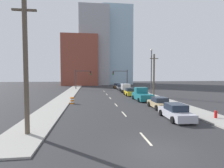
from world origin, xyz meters
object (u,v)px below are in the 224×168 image
fire_hydrant (216,115)px  sedan_brown (117,86)px  traffic_signal_right (123,76)px  sedan_gray (120,87)px  traffic_signal_left (81,76)px  sedan_tan (160,103)px  box_truck_black (125,88)px  utility_pole_right_mid (154,75)px  street_lamp (151,69)px  sedan_yellow (130,92)px  utility_pole_left_near (26,66)px  pickup_truck_teal (142,95)px  sedan_silver (176,112)px  traffic_barrel (72,101)px

fire_hydrant → sedan_brown: (-3.48, 38.69, 0.28)m
traffic_signal_right → sedan_gray: 4.32m
traffic_signal_left → sedan_gray: (11.18, -2.81, -3.05)m
fire_hydrant → sedan_tan: (-3.14, 5.91, 0.22)m
traffic_signal_left → box_truck_black: traffic_signal_left is taller
utility_pole_right_mid → sedan_tan: bearing=-106.7°
utility_pole_right_mid → street_lamp: street_lamp is taller
traffic_signal_right → sedan_yellow: traffic_signal_right is taller
fire_hydrant → utility_pole_left_near: bearing=-171.6°
traffic_signal_left → sedan_gray: 11.93m
traffic_signal_left → pickup_truck_teal: size_ratio=1.08×
utility_pole_left_near → utility_pole_right_mid: bearing=48.8°
sedan_silver → street_lamp: bearing=80.0°
traffic_signal_right → fire_hydrant: (2.12, -36.06, -3.32)m
sedan_silver → sedan_gray: sedan_gray is taller
traffic_signal_left → street_lamp: 23.59m
traffic_signal_left → sedan_yellow: bearing=-57.1°
fire_hydrant → sedan_gray: (-3.33, 33.25, 0.26)m
pickup_truck_teal → sedan_brown: pickup_truck_teal is taller
sedan_silver → pickup_truck_teal: 12.26m
traffic_signal_left → utility_pole_right_mid: utility_pole_right_mid is taller
box_truck_black → sedan_gray: box_truck_black is taller
traffic_signal_right → sedan_tan: (-1.02, -30.14, -3.09)m
pickup_truck_teal → sedan_yellow: pickup_truck_teal is taller
sedan_silver → utility_pole_left_near: bearing=-164.4°
utility_pole_right_mid → sedan_brown: 23.15m
fire_hydrant → box_truck_black: 26.36m
traffic_signal_right → pickup_truck_teal: bearing=-93.0°
pickup_truck_teal → sedan_yellow: 6.71m
traffic_signal_left → fire_hydrant: (14.52, -36.06, -3.32)m
traffic_barrel → fire_hydrant: 18.00m
utility_pole_left_near → box_truck_black: bearing=65.7°
traffic_barrel → sedan_tan: bearing=-23.0°
street_lamp → traffic_signal_right: bearing=96.3°
traffic_barrel → traffic_signal_right: bearing=64.0°
traffic_signal_left → utility_pole_right_mid: 24.66m
utility_pole_right_mid → sedan_yellow: utility_pole_right_mid is taller
pickup_truck_teal → traffic_signal_left: bearing=114.4°
traffic_barrel → box_truck_black: bearing=54.2°
traffic_signal_right → utility_pole_right_mid: utility_pole_right_mid is taller
traffic_signal_right → utility_pole_left_near: bearing=-110.2°
traffic_barrel → sedan_yellow: sedan_yellow is taller
sedan_gray → pickup_truck_teal: bearing=-87.7°
sedan_silver → sedan_yellow: (0.01, 18.95, 0.03)m
traffic_barrel → sedan_gray: size_ratio=0.20×
box_truck_black → traffic_signal_left: bearing=141.6°
traffic_signal_left → box_truck_black: (11.16, -9.92, -2.76)m
fire_hydrant → traffic_signal_right: bearing=93.4°
street_lamp → sedan_gray: street_lamp is taller
pickup_truck_teal → sedan_gray: bearing=88.7°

